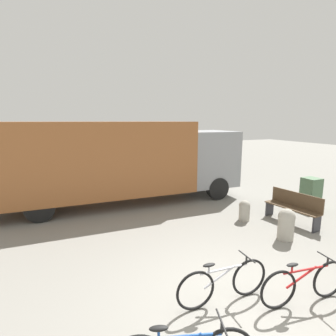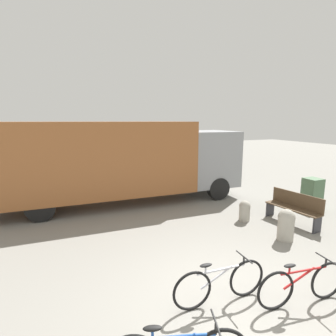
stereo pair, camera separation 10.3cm
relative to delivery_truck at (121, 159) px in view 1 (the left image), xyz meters
name	(u,v)px [view 1 (the left image)]	position (x,y,z in m)	size (l,w,h in m)	color
ground_plane	(238,306)	(0.41, -6.28, -1.65)	(60.00, 60.00, 0.00)	gray
delivery_truck	(121,159)	(0.00, 0.00, 0.00)	(8.91, 2.44, 2.99)	#99592D
park_bench	(293,206)	(4.24, -3.97, -1.15)	(0.60, 1.68, 0.92)	brown
bicycle_middle	(223,283)	(0.24, -6.08, -1.29)	(1.71, 0.44, 0.76)	black
bicycle_far	(304,283)	(1.47, -6.63, -1.29)	(1.70, 0.44, 0.76)	black
bollard_near_bench	(286,223)	(3.12, -4.74, -1.21)	(0.42, 0.42, 0.82)	#9E998C
bollard_far_bench	(244,210)	(3.02, -3.25, -1.32)	(0.34, 0.34, 0.63)	#9E998C
utility_box	(311,192)	(6.01, -3.14, -1.13)	(0.54, 0.52, 1.04)	#4C6B4C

